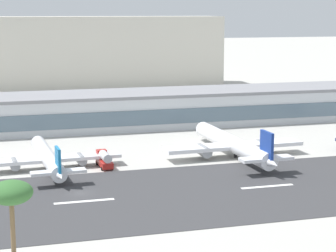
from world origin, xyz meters
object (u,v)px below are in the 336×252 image
airliner_navy_tail_gate_2 (235,145)px  palm_tree_0 (11,195)px  airliner_blue_tail_gate_1 (48,159)px  terminal_building (104,110)px  service_fuel_truck_1 (104,159)px  distant_hotel_block (91,52)px

airliner_navy_tail_gate_2 → palm_tree_0: bearing=135.4°
airliner_blue_tail_gate_1 → palm_tree_0: bearing=167.7°
terminal_building → service_fuel_truck_1: bearing=-99.9°
terminal_building → distant_hotel_block: 110.18m
terminal_building → airliner_blue_tail_gate_1: terminal_building is taller
airliner_blue_tail_gate_1 → airliner_navy_tail_gate_2: (47.39, -0.26, 0.53)m
distant_hotel_block → service_fuel_truck_1: size_ratio=14.95×
airliner_navy_tail_gate_2 → service_fuel_truck_1: size_ratio=5.64×
service_fuel_truck_1 → distant_hotel_block: bearing=-10.3°
terminal_building → palm_tree_0: (-32.39, -113.38, 7.23)m
airliner_navy_tail_gate_2 → service_fuel_truck_1: bearing=89.7°
distant_hotel_block → service_fuel_truck_1: bearing=-97.7°
palm_tree_0 → airliner_navy_tail_gate_2: bearing=47.4°
distant_hotel_block → service_fuel_truck_1: distant_hotel_block is taller
distant_hotel_block → airliner_navy_tail_gate_2: distant_hotel_block is taller
airliner_blue_tail_gate_1 → service_fuel_truck_1: airliner_blue_tail_gate_1 is taller
airliner_navy_tail_gate_2 → service_fuel_truck_1: (-34.19, -1.04, -1.21)m
terminal_building → service_fuel_truck_1: 52.69m
distant_hotel_block → airliner_navy_tail_gate_2: (12.37, -159.55, -14.08)m
terminal_building → airliner_blue_tail_gate_1: bearing=-113.8°
terminal_building → palm_tree_0: size_ratio=12.59×
distant_hotel_block → airliner_blue_tail_gate_1: distant_hotel_block is taller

